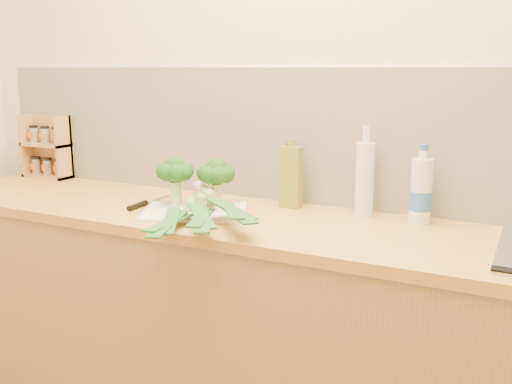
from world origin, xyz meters
TOP-DOWN VIEW (x-y plane):
  - room_shell at (0.00, 1.49)m, footprint 3.50×3.50m
  - counter at (0.00, 1.20)m, footprint 3.20×0.62m
  - chopping_board at (-0.33, 1.15)m, footprint 0.47×0.42m
  - broccoli_left at (-0.44, 1.19)m, footprint 0.15×0.15m
  - broccoli_right at (-0.30, 1.26)m, footprint 0.15×0.15m
  - leek_front at (-0.34, 1.13)m, footprint 0.27×0.68m
  - leek_mid at (-0.27, 1.11)m, footprint 0.38×0.57m
  - leek_back at (-0.23, 1.14)m, footprint 0.49×0.45m
  - chefs_knife at (-0.58, 1.15)m, footprint 0.05×0.29m
  - spice_rack at (-1.38, 1.44)m, footprint 0.26×0.10m
  - oil_tin at (-0.04, 1.40)m, footprint 0.08×0.05m
  - glass_bottle at (0.25, 1.41)m, footprint 0.07×0.07m
  - amber_bottle at (-0.06, 1.41)m, footprint 0.06×0.06m
  - water_bottle at (0.46, 1.40)m, footprint 0.08×0.08m

SIDE VIEW (x-z plane):
  - counter at x=0.00m, z-range 0.00..0.90m
  - chopping_board at x=-0.33m, z-range 0.90..0.91m
  - chefs_knife at x=-0.58m, z-range 0.90..0.92m
  - leek_front at x=-0.34m, z-range 0.91..0.96m
  - leek_mid at x=-0.27m, z-range 0.93..0.97m
  - leek_back at x=-0.23m, z-range 0.95..0.99m
  - amber_bottle at x=-0.06m, z-range 0.88..1.13m
  - water_bottle at x=0.46m, z-range 0.88..1.14m
  - oil_tin at x=-0.04m, z-range 0.89..1.16m
  - spice_rack at x=-1.38m, z-range 0.88..1.19m
  - broccoli_right at x=-0.30m, z-range 0.94..1.13m
  - glass_bottle at x=0.25m, z-range 0.88..1.21m
  - broccoli_left at x=-0.44m, z-range 0.95..1.14m
  - room_shell at x=0.00m, z-range -0.58..2.92m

